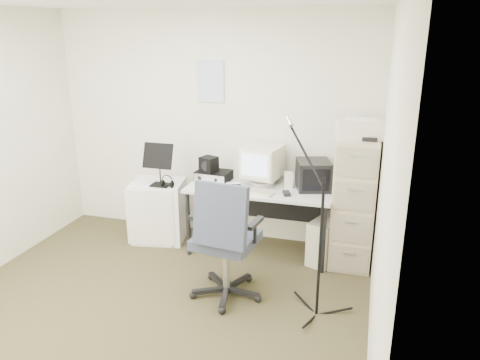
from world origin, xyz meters
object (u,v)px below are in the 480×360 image
(office_chair, at_px, (226,238))
(side_cart, at_px, (159,211))
(filing_cabinet, at_px, (354,202))
(desk, at_px, (260,219))

(office_chair, relative_size, side_cart, 1.64)
(office_chair, distance_m, side_cart, 1.43)
(filing_cabinet, height_order, side_cart, filing_cabinet)
(office_chair, bearing_deg, side_cart, 147.59)
(filing_cabinet, distance_m, side_cart, 2.13)
(filing_cabinet, bearing_deg, desk, -178.19)
(filing_cabinet, xyz_separation_m, office_chair, (-1.03, -0.98, -0.09))
(desk, bearing_deg, side_cart, -178.43)
(office_chair, xyz_separation_m, side_cart, (-1.08, 0.91, -0.22))
(desk, relative_size, side_cart, 2.19)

